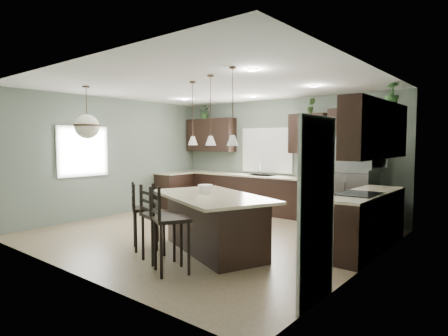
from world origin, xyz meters
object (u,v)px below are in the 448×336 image
refrigerator (352,183)px  bar_stool_right (172,229)px  kitchen_island (211,224)px  serving_dish (205,189)px  bar_stool_left (145,216)px  plant_back_left (205,112)px  bar_stool_center (158,223)px

refrigerator → bar_stool_right: 4.31m
kitchen_island → bar_stool_right: bearing=-55.8°
refrigerator → serving_dish: refrigerator is taller
bar_stool_left → bar_stool_right: bearing=10.9°
serving_dish → bar_stool_right: size_ratio=0.20×
plant_back_left → bar_stool_center: bearing=-55.7°
serving_dish → bar_stool_right: bearing=-70.5°
bar_stool_center → plant_back_left: bearing=140.4°
refrigerator → plant_back_left: plant_back_left is taller
serving_dish → plant_back_left: size_ratio=0.65×
kitchen_island → plant_back_left: plant_back_left is taller
refrigerator → bar_stool_right: refrigerator is taller
serving_dish → refrigerator: bearing=67.7°
bar_stool_left → bar_stool_right: 1.26m
refrigerator → plant_back_left: 4.58m
refrigerator → kitchen_island: 3.38m
kitchen_island → bar_stool_center: bar_stool_center is taller
serving_dish → bar_stool_center: bar_stool_center is taller
bar_stool_left → bar_stool_center: bar_stool_center is taller
kitchen_island → bar_stool_right: size_ratio=1.85×
serving_dish → bar_stool_right: 1.25m
serving_dish → bar_stool_center: 1.00m
bar_stool_left → plant_back_left: (-2.24, 3.95, 2.04)m
plant_back_left → bar_stool_left: bearing=-60.5°
refrigerator → plant_back_left: (-4.26, 0.24, 1.66)m
bar_stool_center → plant_back_left: 5.49m
refrigerator → bar_stool_center: size_ratio=1.63×
refrigerator → bar_stool_center: bearing=-109.2°
bar_stool_left → plant_back_left: plant_back_left is taller
plant_back_left → bar_stool_right: bearing=-52.6°
refrigerator → kitchen_island: bearing=-108.9°
bar_stool_center → plant_back_left: plant_back_left is taller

